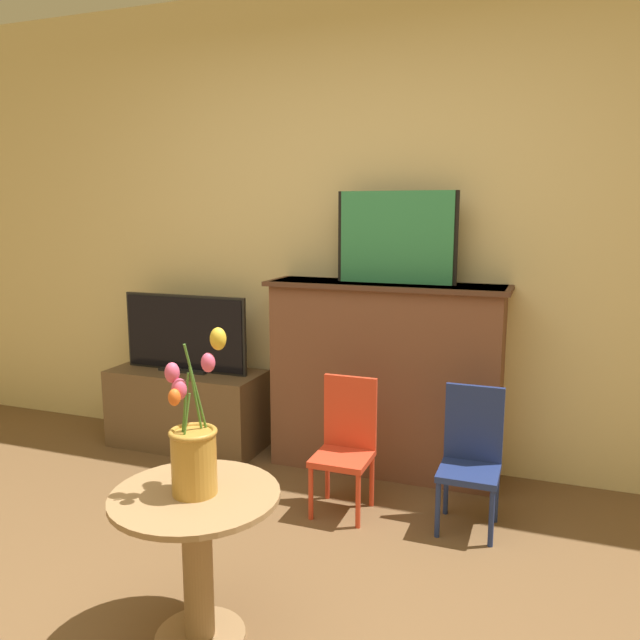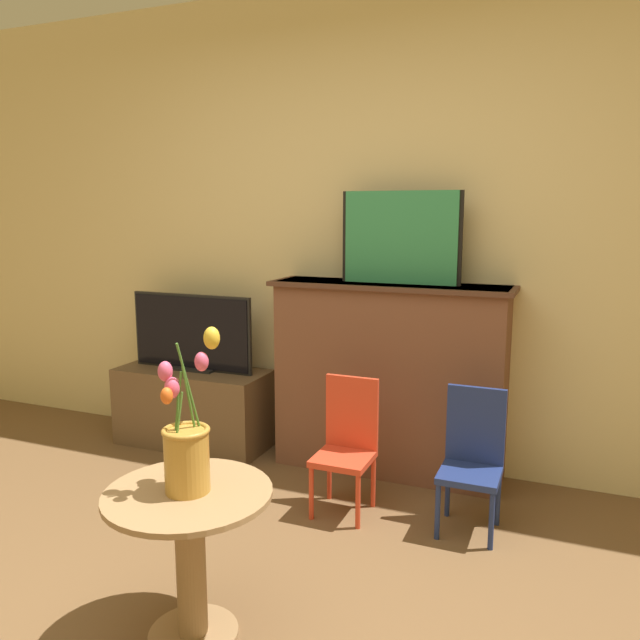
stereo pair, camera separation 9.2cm
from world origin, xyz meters
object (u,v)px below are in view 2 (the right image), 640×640
Objects in this scene: painting at (401,238)px; vase_tulips at (187,445)px; chair_blue at (472,455)px; tv_monitor at (191,334)px; chair_red at (347,440)px.

painting reaches higher than vase_tulips.
chair_blue is 1.42m from vase_tulips.
chair_blue is (0.49, -0.48, -0.97)m from painting.
painting is 0.99× the size of chair_blue.
tv_monitor is 1.86m from vase_tulips.
vase_tulips is (-0.77, -1.15, 0.35)m from chair_blue.
tv_monitor is (-1.30, -0.07, -0.61)m from painting.
chair_red is 1.00× the size of chair_blue.
chair_blue is 1.22× the size of vase_tulips.
painting is 0.79× the size of tv_monitor.
chair_red is at bearing 81.28° from vase_tulips.
painting is at bearing 80.41° from vase_tulips.
painting is at bearing 3.00° from tv_monitor.
chair_red is 0.60m from chair_blue.
chair_red is 1.16m from vase_tulips.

